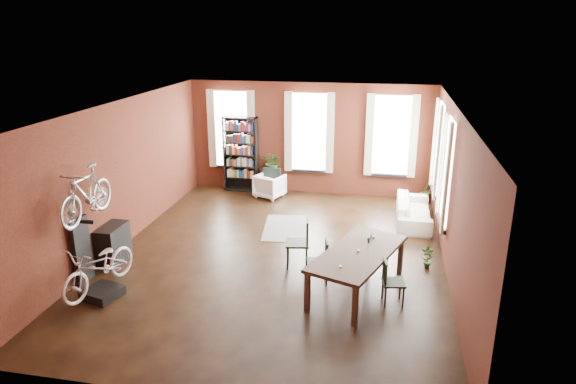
% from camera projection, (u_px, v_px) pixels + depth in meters
% --- Properties ---
extents(room, '(9.00, 9.04, 3.22)m').
position_uv_depth(room, '(293.00, 153.00, 10.89)').
color(room, black).
rests_on(room, ground).
extents(dining_table, '(1.81, 2.57, 0.80)m').
position_uv_depth(dining_table, '(357.00, 271.00, 9.48)').
color(dining_table, '#47372A').
rests_on(dining_table, ground).
extents(dining_chair_a, '(0.48, 0.48, 0.86)m').
position_uv_depth(dining_chair_a, '(317.00, 262.00, 9.79)').
color(dining_chair_a, '#183535').
rests_on(dining_chair_a, ground).
extents(dining_chair_b, '(0.54, 0.54, 1.02)m').
position_uv_depth(dining_chair_b, '(297.00, 243.00, 10.44)').
color(dining_chair_b, black).
rests_on(dining_chair_b, ground).
extents(dining_chair_c, '(0.45, 0.45, 0.84)m').
position_uv_depth(dining_chair_c, '(393.00, 282.00, 9.05)').
color(dining_chair_c, black).
rests_on(dining_chair_c, ground).
extents(dining_chair_d, '(0.46, 0.46, 0.90)m').
position_uv_depth(dining_chair_d, '(378.00, 257.00, 9.95)').
color(dining_chair_d, '#173431').
rests_on(dining_chair_d, ground).
extents(bookshelf, '(1.00, 0.32, 2.20)m').
position_uv_depth(bookshelf, '(241.00, 154.00, 15.05)').
color(bookshelf, black).
rests_on(bookshelf, ground).
extents(white_armchair, '(0.91, 0.88, 0.74)m').
position_uv_depth(white_armchair, '(270.00, 185.00, 14.65)').
color(white_armchair, white).
rests_on(white_armchair, ground).
extents(cream_sofa, '(0.61, 2.08, 0.81)m').
position_uv_depth(cream_sofa, '(414.00, 207.00, 12.79)').
color(cream_sofa, beige).
rests_on(cream_sofa, ground).
extents(striped_rug, '(1.27, 1.82, 0.01)m').
position_uv_depth(striped_rug, '(286.00, 228.00, 12.52)').
color(striped_rug, black).
rests_on(striped_rug, ground).
extents(bike_trainer, '(0.71, 0.71, 0.17)m').
position_uv_depth(bike_trainer, '(103.00, 293.00, 9.36)').
color(bike_trainer, black).
rests_on(bike_trainer, ground).
extents(bike_wall_rack, '(0.16, 0.60, 1.30)m').
position_uv_depth(bike_wall_rack, '(82.00, 250.00, 9.77)').
color(bike_wall_rack, black).
rests_on(bike_wall_rack, ground).
extents(console_table, '(0.40, 0.80, 0.80)m').
position_uv_depth(console_table, '(113.00, 244.00, 10.66)').
color(console_table, black).
rests_on(console_table, ground).
extents(plant_stand, '(0.30, 0.30, 0.56)m').
position_uv_depth(plant_stand, '(273.00, 183.00, 15.14)').
color(plant_stand, black).
rests_on(plant_stand, ground).
extents(plant_by_sofa, '(0.52, 0.72, 0.29)m').
position_uv_depth(plant_by_sofa, '(426.00, 197.00, 14.30)').
color(plant_by_sofa, '#285220').
rests_on(plant_by_sofa, ground).
extents(plant_small, '(0.31, 0.50, 0.17)m').
position_uv_depth(plant_small, '(427.00, 264.00, 10.48)').
color(plant_small, '#2B5120').
rests_on(plant_small, ground).
extents(bicycle_floor, '(0.79, 1.02, 1.73)m').
position_uv_depth(bicycle_floor, '(96.00, 246.00, 9.05)').
color(bicycle_floor, beige).
rests_on(bicycle_floor, bike_trainer).
extents(bicycle_hung, '(0.47, 1.00, 1.66)m').
position_uv_depth(bicycle_hung, '(84.00, 177.00, 9.26)').
color(bicycle_hung, '#A5A8AD').
rests_on(bicycle_hung, bike_wall_rack).
extents(plant_on_stand, '(0.80, 0.83, 0.51)m').
position_uv_depth(plant_on_stand, '(273.00, 165.00, 15.00)').
color(plant_on_stand, '#2A5D25').
rests_on(plant_on_stand, plant_stand).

